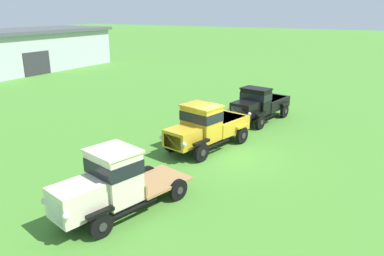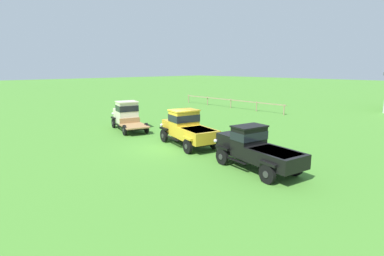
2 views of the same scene
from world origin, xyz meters
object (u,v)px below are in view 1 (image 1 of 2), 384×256
object	(u,v)px
vintage_truck_second_in_line	(206,126)
vintage_truck_foreground_near	(110,183)
vintage_truck_midrow_center	(259,104)
farm_shed	(31,49)

from	to	relation	value
vintage_truck_second_in_line	vintage_truck_foreground_near	bearing A→B (deg)	-179.02
vintage_truck_foreground_near	vintage_truck_second_in_line	size ratio (longest dim) A/B	1.01
vintage_truck_foreground_near	vintage_truck_midrow_center	world-z (taller)	vintage_truck_foreground_near
vintage_truck_foreground_near	vintage_truck_second_in_line	bearing A→B (deg)	0.98
farm_shed	vintage_truck_midrow_center	bearing A→B (deg)	-104.10
vintage_truck_foreground_near	vintage_truck_second_in_line	distance (m)	7.24
vintage_truck_foreground_near	vintage_truck_second_in_line	xyz separation A→B (m)	(7.24, 0.12, -0.05)
vintage_truck_second_in_line	vintage_truck_midrow_center	bearing A→B (deg)	-6.73
vintage_truck_foreground_near	vintage_truck_midrow_center	xyz separation A→B (m)	(13.00, -0.56, -0.14)
vintage_truck_second_in_line	farm_shed	bearing A→B (deg)	65.50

